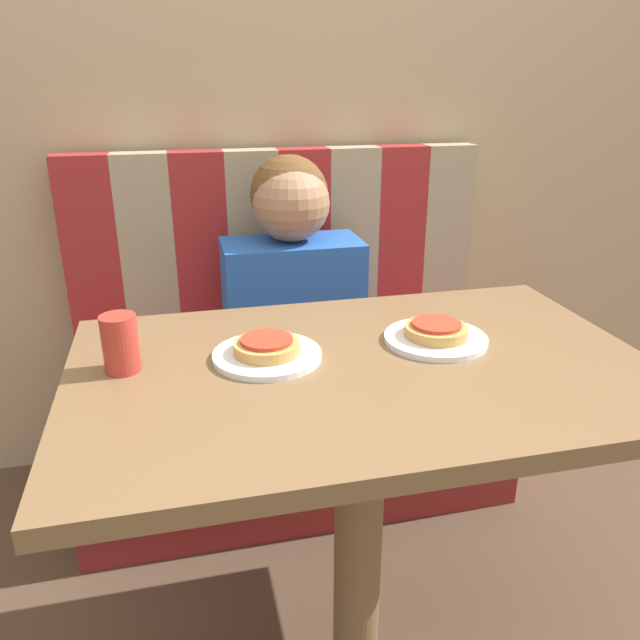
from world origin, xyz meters
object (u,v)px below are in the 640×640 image
drinking_cup (120,344)px  person (292,265)px  plate_right (435,339)px  plate_left (267,355)px  pizza_right (436,330)px  pizza_left (267,346)px

drinking_cup → person: bearing=55.5°
person → plate_right: size_ratio=3.02×
person → plate_left: (-0.17, -0.63, 0.02)m
plate_left → pizza_right: size_ratio=1.64×
person → drinking_cup: person is taller
plate_right → pizza_left: 0.34m
plate_left → pizza_right: (0.34, 0.00, 0.02)m
pizza_left → plate_left: bearing=-14.0°
plate_left → pizza_right: pizza_right is taller
pizza_left → pizza_right: bearing=0.0°
drinking_cup → plate_left: bearing=-2.0°
plate_right → plate_left: bearing=180.0°
plate_left → pizza_left: bearing=166.0°
plate_left → plate_right: size_ratio=1.00×
person → pizza_left: (-0.17, -0.63, 0.04)m
plate_right → drinking_cup: 0.60m
person → plate_right: person is taller
plate_left → person: bearing=75.0°
person → pizza_right: size_ratio=4.97×
pizza_right → person: bearing=105.0°
plate_left → plate_right: (0.34, 0.00, 0.00)m
person → pizza_right: bearing=-75.0°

